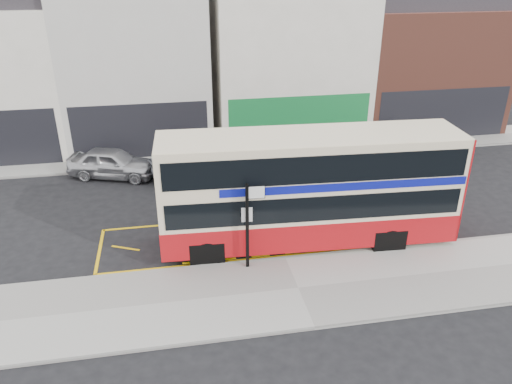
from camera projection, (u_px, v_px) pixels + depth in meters
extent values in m
plane|color=black|center=(283.00, 255.00, 19.22)|extent=(120.00, 120.00, 0.00)
cube|color=#A3A19B|center=(298.00, 289.00, 17.15)|extent=(40.00, 4.00, 0.15)
cube|color=gray|center=(285.00, 259.00, 18.85)|extent=(40.00, 0.15, 0.15)
cube|color=#A3A19B|center=(240.00, 152.00, 28.93)|extent=(50.00, 3.00, 0.15)
cube|color=silver|center=(138.00, 64.00, 29.67)|extent=(8.00, 8.00, 9.00)
cube|color=black|center=(141.00, 132.00, 27.41)|extent=(7.36, 0.06, 3.20)
cube|color=black|center=(141.00, 136.00, 27.51)|extent=(5.60, 0.04, 2.00)
cube|color=white|center=(285.00, 63.00, 31.23)|extent=(9.00, 8.00, 8.50)
cube|color=#147234|center=(300.00, 123.00, 28.85)|extent=(8.28, 0.06, 3.20)
cube|color=black|center=(299.00, 126.00, 28.95)|extent=(6.30, 0.04, 2.00)
cube|color=brown|center=(417.00, 66.00, 32.89)|extent=(9.00, 8.00, 7.50)
cube|color=black|center=(443.00, 115.00, 30.29)|extent=(8.28, 0.06, 3.20)
cube|color=black|center=(442.00, 118.00, 30.40)|extent=(6.30, 0.04, 2.00)
cube|color=beige|center=(309.00, 187.00, 19.05)|extent=(11.45, 3.13, 4.17)
cube|color=#A90D13|center=(307.00, 222.00, 19.71)|extent=(11.49, 3.17, 1.13)
cube|color=#A90D13|center=(449.00, 179.00, 19.71)|extent=(0.19, 2.62, 4.17)
cube|color=black|center=(309.00, 193.00, 19.18)|extent=(11.00, 3.16, 0.98)
cube|color=black|center=(311.00, 156.00, 18.50)|extent=(11.00, 3.16, 1.03)
cube|color=#0D138F|center=(336.00, 172.00, 18.94)|extent=(9.18, 3.07, 0.31)
cube|color=black|center=(161.00, 208.00, 18.63)|extent=(0.18, 2.37, 1.65)
cube|color=black|center=(156.00, 164.00, 17.84)|extent=(0.18, 2.37, 1.03)
cube|color=black|center=(159.00, 184.00, 18.20)|extent=(0.14, 1.80, 0.36)
cube|color=beige|center=(312.00, 136.00, 18.17)|extent=(11.44, 3.02, 0.12)
cylinder|color=black|center=(207.00, 254.00, 18.38)|extent=(1.04, 0.34, 1.03)
cylinder|color=black|center=(205.00, 223.00, 20.47)|extent=(1.04, 0.34, 1.03)
cylinder|color=black|center=(389.00, 241.00, 19.20)|extent=(1.04, 0.34, 1.03)
cylinder|color=black|center=(369.00, 212.00, 21.28)|extent=(1.04, 0.34, 1.03)
cube|color=black|center=(247.00, 227.00, 17.57)|extent=(0.12, 0.12, 3.32)
cube|color=white|center=(257.00, 192.00, 17.04)|extent=(0.60, 0.07, 0.49)
cube|color=white|center=(247.00, 215.00, 17.44)|extent=(0.39, 0.05, 0.55)
imported|color=#B5B6BA|center=(112.00, 163.00, 25.62)|extent=(4.85, 3.13, 1.54)
imported|color=#383B3F|center=(195.00, 162.00, 25.75)|extent=(4.86, 3.00, 1.51)
imported|color=silver|center=(413.00, 145.00, 27.93)|extent=(5.45, 2.65, 1.53)
cylinder|color=#332016|center=(331.00, 127.00, 30.65)|extent=(0.24, 0.24, 1.65)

